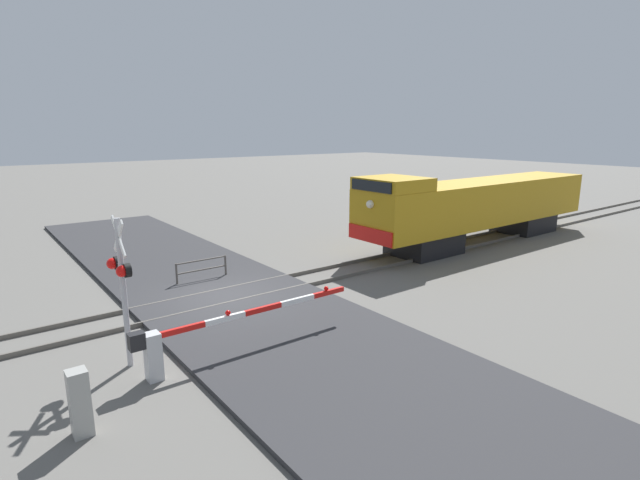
{
  "coord_description": "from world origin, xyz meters",
  "views": [
    {
      "loc": [
        14.97,
        -7.11,
        5.89
      ],
      "look_at": [
        0.92,
        3.55,
        1.82
      ],
      "focal_mm": 27.01,
      "sensor_mm": 36.0,
      "label": 1
    }
  ],
  "objects_px": {
    "crossing_signal": "(121,277)",
    "utility_cabinet": "(80,403)",
    "locomotive": "(478,205)",
    "guard_railing": "(202,268)",
    "crossing_gate": "(188,338)"
  },
  "relations": [
    {
      "from": "crossing_gate",
      "to": "utility_cabinet",
      "type": "bearing_deg",
      "value": -64.88
    },
    {
      "from": "utility_cabinet",
      "to": "guard_railing",
      "type": "bearing_deg",
      "value": 142.51
    },
    {
      "from": "locomotive",
      "to": "crossing_signal",
      "type": "xyz_separation_m",
      "value": [
        3.07,
        -18.91,
        0.4
      ]
    },
    {
      "from": "crossing_signal",
      "to": "utility_cabinet",
      "type": "relative_size",
      "value": 2.79
    },
    {
      "from": "utility_cabinet",
      "to": "guard_railing",
      "type": "height_order",
      "value": "utility_cabinet"
    },
    {
      "from": "crossing_signal",
      "to": "utility_cabinet",
      "type": "bearing_deg",
      "value": -33.6
    },
    {
      "from": "crossing_signal",
      "to": "guard_railing",
      "type": "distance_m",
      "value": 7.07
    },
    {
      "from": "locomotive",
      "to": "utility_cabinet",
      "type": "bearing_deg",
      "value": -75.11
    },
    {
      "from": "locomotive",
      "to": "guard_railing",
      "type": "bearing_deg",
      "value": -98.72
    },
    {
      "from": "guard_railing",
      "to": "crossing_gate",
      "type": "bearing_deg",
      "value": -26.25
    },
    {
      "from": "crossing_gate",
      "to": "guard_railing",
      "type": "relative_size",
      "value": 3.04
    },
    {
      "from": "crossing_signal",
      "to": "guard_railing",
      "type": "bearing_deg",
      "value": 140.89
    },
    {
      "from": "locomotive",
      "to": "utility_cabinet",
      "type": "xyz_separation_m",
      "value": [
        5.44,
        -20.48,
        -1.29
      ]
    },
    {
      "from": "locomotive",
      "to": "utility_cabinet",
      "type": "distance_m",
      "value": 21.23
    },
    {
      "from": "crossing_signal",
      "to": "guard_railing",
      "type": "xyz_separation_m",
      "value": [
        -5.31,
        4.32,
        -1.77
      ]
    }
  ]
}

